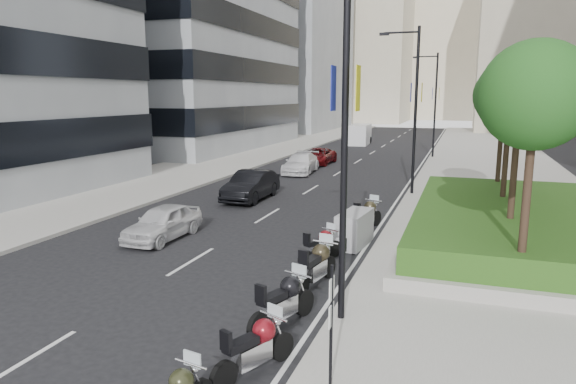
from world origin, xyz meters
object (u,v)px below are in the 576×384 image
at_px(motorcycle_2, 284,301).
at_px(motorcycle_6, 367,215).
at_px(car_d, 318,156).
at_px(motorcycle_1, 256,347).
at_px(lamp_post_1, 413,103).
at_px(motorcycle_5, 355,229).
at_px(lamp_post_2, 434,100).
at_px(car_b, 251,185).
at_px(motorcycle_4, 321,246).
at_px(lamp_post_0, 338,112).
at_px(car_c, 301,163).
at_px(parking_sign, 331,320).
at_px(delivery_van, 360,135).
at_px(motorcycle_3, 317,265).
at_px(car_a, 163,222).

distance_m(motorcycle_2, motorcycle_6, 9.62).
bearing_deg(car_d, motorcycle_1, -75.59).
bearing_deg(lamp_post_1, motorcycle_5, -94.81).
distance_m(lamp_post_2, motorcycle_1, 38.10).
distance_m(lamp_post_2, motorcycle_2, 35.91).
bearing_deg(car_b, car_d, 91.67).
bearing_deg(motorcycle_2, motorcycle_4, 24.77).
xyz_separation_m(lamp_post_0, lamp_post_1, (0.00, 17.00, 0.00)).
xyz_separation_m(motorcycle_4, car_c, (-6.64, 18.71, 0.14)).
relative_size(lamp_post_2, car_c, 1.87).
bearing_deg(parking_sign, lamp_post_1, 91.88).
height_order(parking_sign, motorcycle_5, parking_sign).
bearing_deg(motorcycle_1, delivery_van, 32.32).
height_order(lamp_post_0, motorcycle_4, lamp_post_0).
xyz_separation_m(motorcycle_4, delivery_van, (-6.94, 41.51, 0.48)).
height_order(lamp_post_0, car_c, lamp_post_0).
bearing_deg(parking_sign, motorcycle_6, 97.30).
height_order(lamp_post_2, car_c, lamp_post_2).
bearing_deg(lamp_post_0, motorcycle_5, 97.67).
bearing_deg(lamp_post_1, delivery_van, 106.40).
xyz_separation_m(parking_sign, motorcycle_4, (-2.20, 7.33, -0.90)).
height_order(lamp_post_0, lamp_post_1, same).
relative_size(lamp_post_1, motorcycle_6, 4.03).
bearing_deg(lamp_post_0, car_c, 109.55).
relative_size(lamp_post_1, delivery_van, 1.67).
distance_m(motorcycle_3, motorcycle_5, 4.38).
xyz_separation_m(lamp_post_2, motorcycle_1, (-0.90, -37.82, -4.48)).
height_order(motorcycle_2, car_d, car_d).
xyz_separation_m(parking_sign, car_d, (-8.99, 31.11, -0.82)).
xyz_separation_m(motorcycle_4, car_b, (-6.26, 8.79, 0.21)).
bearing_deg(car_c, delivery_van, 86.37).
distance_m(parking_sign, motorcycle_3, 5.50).
bearing_deg(delivery_van, car_a, -92.63).
distance_m(lamp_post_2, car_a, 31.31).
xyz_separation_m(lamp_post_0, motorcycle_5, (-0.88, 6.54, -4.43)).
height_order(lamp_post_2, motorcycle_4, lamp_post_2).
relative_size(parking_sign, motorcycle_4, 1.28).
xyz_separation_m(motorcycle_2, car_d, (-7.23, 28.72, 0.01)).
bearing_deg(motorcycle_2, car_c, 36.30).
xyz_separation_m(motorcycle_3, car_b, (-6.73, 10.97, 0.12)).
xyz_separation_m(parking_sign, motorcycle_6, (-1.54, 12.00, -0.84)).
distance_m(motorcycle_2, motorcycle_4, 4.97).
relative_size(motorcycle_4, motorcycle_5, 0.88).
bearing_deg(motorcycle_2, car_a, 70.33).
distance_m(car_a, car_d, 23.05).
distance_m(parking_sign, car_c, 27.52).
distance_m(motorcycle_1, motorcycle_5, 9.36).
bearing_deg(motorcycle_6, motorcycle_2, -161.59).
height_order(lamp_post_1, car_d, lamp_post_1).
xyz_separation_m(lamp_post_0, car_d, (-8.33, 28.11, -4.43)).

